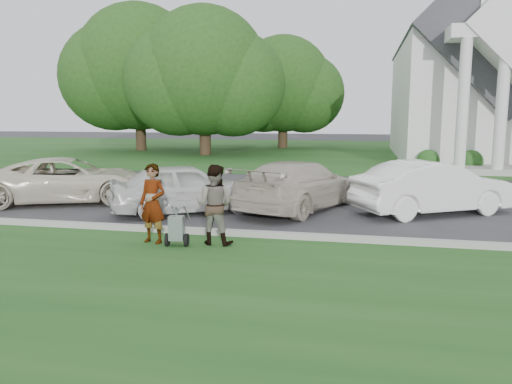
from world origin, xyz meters
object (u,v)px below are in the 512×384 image
(person_right, at_px, (214,205))
(car_c, at_px, (299,185))
(striping_cart, at_px, (177,229))
(car_a, at_px, (69,180))
(tree_back, at_px, (283,88))
(parking_meter_near, at_px, (160,200))
(car_d, at_px, (433,188))
(tree_left, at_px, (204,77))
(person_left, at_px, (153,204))
(tree_far, at_px, (139,73))
(car_b, at_px, (185,188))
(church, at_px, (478,60))

(person_right, xyz_separation_m, car_c, (1.24, 4.28, -0.13))
(person_right, relative_size, car_c, 0.35)
(striping_cart, relative_size, car_a, 0.19)
(striping_cart, bearing_deg, car_a, 133.34)
(tree_back, xyz_separation_m, car_c, (4.54, -25.91, -4.02))
(parking_meter_near, bearing_deg, car_a, 142.05)
(person_right, bearing_deg, car_d, -134.85)
(car_d, bearing_deg, tree_left, 4.24)
(tree_left, bearing_deg, person_right, -71.79)
(tree_back, height_order, person_left, tree_back)
(striping_cart, relative_size, person_right, 0.57)
(tree_far, height_order, car_b, tree_far)
(church, distance_m, person_right, 25.77)
(person_right, relative_size, parking_meter_near, 1.29)
(person_left, distance_m, person_right, 1.31)
(car_b, bearing_deg, person_left, 155.63)
(striping_cart, bearing_deg, parking_meter_near, 124.58)
(tree_back, distance_m, person_right, 30.62)
(striping_cart, bearing_deg, person_right, 16.40)
(striping_cart, bearing_deg, tree_back, 87.73)
(tree_back, height_order, car_d, tree_back)
(car_c, bearing_deg, church, -92.34)
(striping_cart, distance_m, parking_meter_near, 1.14)
(parking_meter_near, height_order, car_a, car_a)
(church, xyz_separation_m, person_right, (-9.71, -23.31, -5.10))
(striping_cart, distance_m, car_b, 3.57)
(tree_far, height_order, striping_cart, tree_far)
(tree_back, distance_m, car_c, 26.61)
(tree_left, xyz_separation_m, car_c, (8.54, -17.91, -4.40))
(person_right, xyz_separation_m, parking_meter_near, (-1.42, 0.47, -0.02))
(tree_far, height_order, car_d, tree_far)
(tree_back, xyz_separation_m, striping_cart, (2.58, -30.50, -4.36))
(person_right, bearing_deg, striping_cart, 26.94)
(church, height_order, person_left, church)
(person_left, distance_m, car_a, 6.16)
(church, height_order, car_c, church)
(parking_meter_near, relative_size, car_b, 0.32)
(church, height_order, striping_cart, church)
(car_a, distance_m, car_d, 10.80)
(car_a, distance_m, car_b, 4.21)
(church, distance_m, striping_cart, 26.42)
(tree_left, relative_size, car_c, 2.18)
(striping_cart, height_order, person_right, person_right)
(tree_far, relative_size, person_left, 6.89)
(tree_left, relative_size, car_d, 2.40)
(person_left, height_order, car_c, person_left)
(person_left, relative_size, car_a, 0.34)
(tree_left, distance_m, tree_back, 8.95)
(person_right, distance_m, car_a, 7.08)
(striping_cart, bearing_deg, car_d, 32.69)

